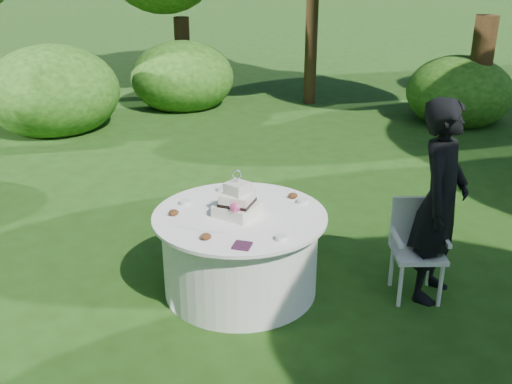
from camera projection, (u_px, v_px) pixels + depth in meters
The scene contains 9 objects.
ground at pixel (241, 289), 5.61m from camera, with size 80.00×80.00×0.00m, color #1F3A10.
napkins at pixel (242, 246), 4.74m from camera, with size 0.14×0.14×0.02m, color #401B34.
feather_plume at pixel (200, 229), 5.03m from camera, with size 0.48×0.07×0.01m, color white.
guest at pixel (440, 202), 5.20m from camera, with size 0.67×0.44×1.84m, color black.
table at pixel (240, 252), 5.46m from camera, with size 1.56×1.56×0.77m.
cake at pixel (237, 203), 5.26m from camera, with size 0.42×0.42×0.43m.
chair at pixel (416, 241), 5.38m from camera, with size 0.54×0.54×0.90m.
votives at pixel (246, 206), 5.43m from camera, with size 1.14×0.96×0.04m.
petal_cups at pixel (226, 214), 5.26m from camera, with size 1.03×1.12×0.05m.
Camera 1 is at (1.44, -4.62, 2.98)m, focal length 42.00 mm.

